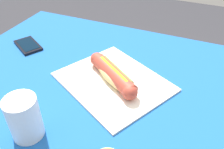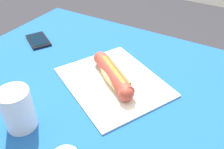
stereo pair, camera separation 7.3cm
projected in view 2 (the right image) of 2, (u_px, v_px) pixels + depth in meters
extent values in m
cylinder|color=brown|center=(69.00, 85.00, 1.36)|extent=(0.07, 0.07, 0.73)
cube|color=brown|center=(104.00, 98.00, 0.72)|extent=(1.05, 0.81, 0.03)
cube|color=#19519E|center=(104.00, 93.00, 0.71)|extent=(1.11, 0.87, 0.00)
cube|color=silver|center=(112.00, 81.00, 0.75)|extent=(0.41, 0.39, 0.01)
ellipsoid|color=#E5BC75|center=(112.00, 75.00, 0.74)|extent=(0.18, 0.15, 0.04)
cylinder|color=#A83D2D|center=(112.00, 74.00, 0.73)|extent=(0.18, 0.15, 0.05)
sphere|color=#A83D2D|center=(126.00, 93.00, 0.66)|extent=(0.05, 0.05, 0.05)
sphere|color=#A83D2D|center=(100.00, 58.00, 0.80)|extent=(0.05, 0.05, 0.05)
cube|color=yellow|center=(112.00, 69.00, 0.72)|extent=(0.12, 0.09, 0.00)
cylinder|color=#568433|center=(117.00, 71.00, 0.73)|extent=(0.14, 0.11, 0.02)
cube|color=black|center=(38.00, 40.00, 0.95)|extent=(0.14, 0.12, 0.01)
cube|color=black|center=(38.00, 39.00, 0.95)|extent=(0.12, 0.10, 0.00)
cylinder|color=white|center=(18.00, 109.00, 0.58)|extent=(0.08, 0.08, 0.11)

